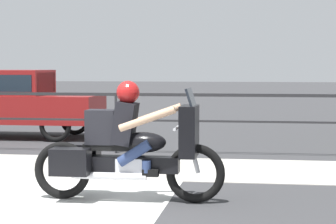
# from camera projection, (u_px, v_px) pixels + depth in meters

# --- Properties ---
(ground_plane) EXTENTS (120.00, 120.00, 0.00)m
(ground_plane) POSITION_uv_depth(u_px,v_px,m) (19.00, 211.00, 7.70)
(ground_plane) COLOR #38383A
(sidewalk_band) EXTENTS (44.00, 2.40, 0.01)m
(sidewalk_band) POSITION_uv_depth(u_px,v_px,m) (93.00, 167.00, 11.05)
(sidewalk_band) COLOR #B7B2A8
(sidewalk_band) RESTS_ON ground
(crosswalk_band) EXTENTS (3.30, 6.00, 0.01)m
(crosswalk_band) POSITION_uv_depth(u_px,v_px,m) (15.00, 215.00, 7.49)
(crosswalk_band) COLOR silver
(crosswalk_band) RESTS_ON ground
(fence_railing) EXTENTS (36.00, 0.05, 1.18)m
(fence_railing) POSITION_uv_depth(u_px,v_px,m) (116.00, 106.00, 12.72)
(fence_railing) COLOR #232326
(fence_railing) RESTS_ON ground
(motorcycle) EXTENTS (2.46, 0.76, 1.52)m
(motorcycle) POSITION_uv_depth(u_px,v_px,m) (127.00, 147.00, 8.24)
(motorcycle) COLOR black
(motorcycle) RESTS_ON ground
(parked_car) EXTENTS (4.16, 1.67, 1.60)m
(parked_car) POSITION_uv_depth(u_px,v_px,m) (9.00, 99.00, 15.51)
(parked_car) COLOR maroon
(parked_car) RESTS_ON ground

